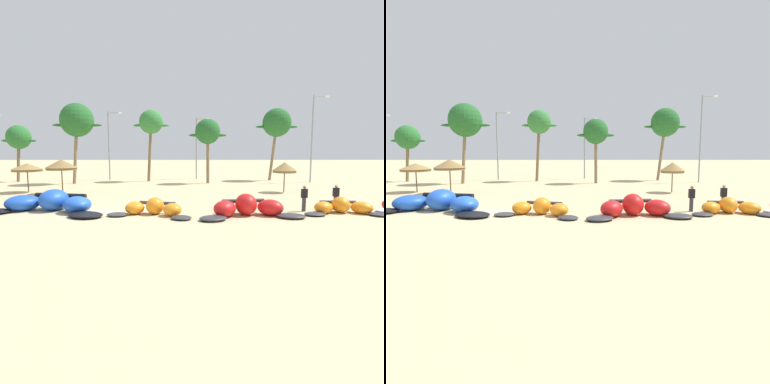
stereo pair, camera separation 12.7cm
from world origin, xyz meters
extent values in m
plane|color=#C6B284|center=(0.00, 0.00, 0.00)|extent=(260.00, 260.00, 0.00)
ellipsoid|color=blue|center=(-4.82, 0.61, 0.50)|extent=(2.72, 2.72, 0.99)
ellipsoid|color=blue|center=(-2.91, 0.74, 0.67)|extent=(2.04, 2.43, 1.34)
ellipsoid|color=blue|center=(-1.18, -0.05, 0.50)|extent=(2.43, 2.67, 0.99)
ellipsoid|color=black|center=(-0.23, -1.48, 0.13)|extent=(2.72, 2.54, 0.27)
cylinder|color=black|center=(-2.78, 1.48, 0.83)|extent=(3.55, 0.95, 0.32)
cube|color=black|center=(-2.95, 0.52, 0.67)|extent=(1.41, 1.00, 0.04)
ellipsoid|color=#333338|center=(1.52, -1.20, 0.10)|extent=(1.29, 1.18, 0.20)
ellipsoid|color=orange|center=(2.44, -0.63, 0.37)|extent=(1.60, 1.58, 0.75)
ellipsoid|color=orange|center=(3.65, -0.64, 0.50)|extent=(1.32, 1.42, 1.01)
ellipsoid|color=orange|center=(4.71, -1.21, 0.37)|extent=(1.42, 1.49, 0.75)
ellipsoid|color=#333338|center=(5.25, -2.15, 0.10)|extent=(1.58, 1.55, 0.20)
cylinder|color=#333338|center=(3.75, -0.23, 0.61)|extent=(2.23, 0.75, 0.20)
cube|color=#333338|center=(3.62, -0.75, 0.50)|extent=(0.90, 0.62, 0.04)
ellipsoid|color=#333338|center=(6.98, -2.45, 0.13)|extent=(1.99, 1.84, 0.25)
ellipsoid|color=red|center=(7.72, -1.44, 0.47)|extent=(1.83, 1.99, 0.94)
ellipsoid|color=red|center=(9.03, -0.91, 0.63)|extent=(1.44, 1.75, 1.26)
ellipsoid|color=red|center=(10.43, -1.07, 0.47)|extent=(2.00, 2.02, 0.94)
ellipsoid|color=#333338|center=(11.41, -1.85, 0.13)|extent=(1.83, 1.55, 0.25)
cylinder|color=#333338|center=(8.95, -0.35, 0.75)|extent=(2.63, 0.59, 0.24)
cube|color=#333338|center=(9.05, -1.07, 0.63)|extent=(1.02, 0.70, 0.04)
ellipsoid|color=#333338|center=(13.05, -1.17, 0.10)|extent=(1.55, 1.37, 0.19)
ellipsoid|color=orange|center=(13.81, -0.45, 0.36)|extent=(1.62, 1.66, 0.72)
ellipsoid|color=orange|center=(14.96, -0.22, 0.48)|extent=(1.10, 1.35, 0.96)
ellipsoid|color=orange|center=(16.09, -0.56, 0.36)|extent=(1.57, 1.65, 0.72)
ellipsoid|color=#333338|center=(16.77, -1.35, 0.10)|extent=(1.60, 1.46, 0.19)
cylinder|color=#333338|center=(14.99, 0.24, 0.58)|extent=(2.19, 0.31, 0.20)
cube|color=#333338|center=(14.96, -0.35, 0.48)|extent=(0.82, 0.51, 0.04)
cylinder|color=brown|center=(-9.06, 9.84, 1.06)|extent=(0.10, 0.10, 2.12)
cone|color=olive|center=(-9.06, 9.84, 2.40)|extent=(2.75, 2.75, 0.56)
cylinder|color=olive|center=(-9.06, 9.84, 2.02)|extent=(2.61, 2.61, 0.20)
cylinder|color=brown|center=(-5.56, 8.88, 1.16)|extent=(0.10, 0.10, 2.31)
cone|color=olive|center=(-5.56, 8.88, 2.68)|extent=(2.75, 2.75, 0.73)
cylinder|color=brown|center=(-5.56, 8.88, 2.21)|extent=(2.61, 2.61, 0.20)
cylinder|color=brown|center=(14.41, 9.70, 1.00)|extent=(0.10, 0.10, 2.00)
cone|color=olive|center=(14.41, 9.70, 2.38)|extent=(2.21, 2.21, 0.77)
cylinder|color=olive|center=(14.41, 9.70, 1.90)|extent=(2.10, 2.10, 0.20)
cylinder|color=#383842|center=(15.12, 0.83, 0.42)|extent=(0.24, 0.24, 0.85)
cube|color=black|center=(15.12, 0.83, 1.13)|extent=(0.36, 0.22, 0.56)
sphere|color=tan|center=(15.12, 0.83, 1.52)|extent=(0.20, 0.20, 0.20)
cylinder|color=#383842|center=(12.86, 0.21, 0.42)|extent=(0.24, 0.24, 0.85)
cube|color=black|center=(12.86, 0.21, 1.13)|extent=(0.36, 0.22, 0.56)
sphere|color=#9E7051|center=(12.86, 0.21, 1.52)|extent=(0.20, 0.20, 0.20)
cylinder|color=brown|center=(-15.48, 20.62, 2.75)|extent=(0.77, 0.36, 5.51)
sphere|color=#286B2D|center=(-15.27, 20.62, 5.50)|extent=(2.92, 2.92, 2.92)
ellipsoid|color=#286B2D|center=(-16.44, 20.62, 5.06)|extent=(2.04, 0.50, 0.36)
ellipsoid|color=#286B2D|center=(-14.10, 20.62, 5.06)|extent=(2.04, 0.50, 0.36)
cylinder|color=#7F6647|center=(-7.47, 18.04, 3.66)|extent=(0.96, 0.36, 7.32)
sphere|color=#236028|center=(-7.17, 18.04, 7.32)|extent=(3.83, 3.83, 3.83)
ellipsoid|color=#236028|center=(-8.70, 18.04, 6.74)|extent=(2.68, 0.50, 0.36)
ellipsoid|color=#236028|center=(-5.64, 18.04, 6.74)|extent=(2.68, 0.50, 0.36)
cylinder|color=brown|center=(0.75, 21.22, 3.71)|extent=(0.77, 0.36, 7.43)
sphere|color=#337A38|center=(0.95, 21.22, 7.42)|extent=(2.98, 2.98, 2.98)
ellipsoid|color=#337A38|center=(-0.24, 21.22, 6.97)|extent=(2.08, 0.50, 0.36)
ellipsoid|color=#337A38|center=(2.15, 21.22, 6.97)|extent=(2.08, 0.50, 0.36)
cylinder|color=#7F6647|center=(7.90, 18.47, 3.03)|extent=(0.43, 0.36, 6.07)
sphere|color=#236028|center=(7.87, 18.47, 6.07)|extent=(2.95, 2.95, 2.95)
ellipsoid|color=#236028|center=(6.69, 18.47, 5.63)|extent=(2.06, 0.50, 0.36)
ellipsoid|color=#236028|center=(9.05, 18.47, 5.63)|extent=(2.06, 0.50, 0.36)
cylinder|color=#7F6647|center=(16.65, 22.45, 3.73)|extent=(1.11, 0.36, 7.45)
sphere|color=#236028|center=(17.02, 22.45, 7.45)|extent=(3.67, 3.67, 3.67)
ellipsoid|color=#236028|center=(15.55, 22.45, 6.90)|extent=(2.57, 0.50, 0.36)
ellipsoid|color=#236028|center=(18.49, 22.45, 6.90)|extent=(2.57, 0.50, 0.36)
ellipsoid|color=silver|center=(-18.98, 23.15, 8.41)|extent=(0.56, 0.24, 0.20)
cylinder|color=gray|center=(-4.82, 23.06, 4.44)|extent=(0.18, 0.18, 8.88)
cylinder|color=gray|center=(-4.06, 23.06, 8.73)|extent=(1.53, 0.10, 0.10)
ellipsoid|color=silver|center=(-3.29, 23.06, 8.73)|extent=(0.56, 0.24, 0.20)
cylinder|color=gray|center=(6.70, 24.97, 4.16)|extent=(0.18, 0.18, 8.31)
cylinder|color=gray|center=(7.45, 24.97, 8.16)|extent=(1.51, 0.10, 0.10)
ellipsoid|color=silver|center=(8.21, 24.97, 8.16)|extent=(0.56, 0.24, 0.20)
cylinder|color=gray|center=(20.54, 19.52, 5.19)|extent=(0.18, 0.18, 10.38)
cylinder|color=gray|center=(21.34, 19.52, 10.23)|extent=(1.58, 0.10, 0.10)
ellipsoid|color=silver|center=(22.13, 19.52, 10.23)|extent=(0.56, 0.24, 0.20)
camera|label=1|loc=(5.67, -19.47, 3.69)|focal=29.98mm
camera|label=2|loc=(5.80, -19.47, 3.69)|focal=29.98mm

